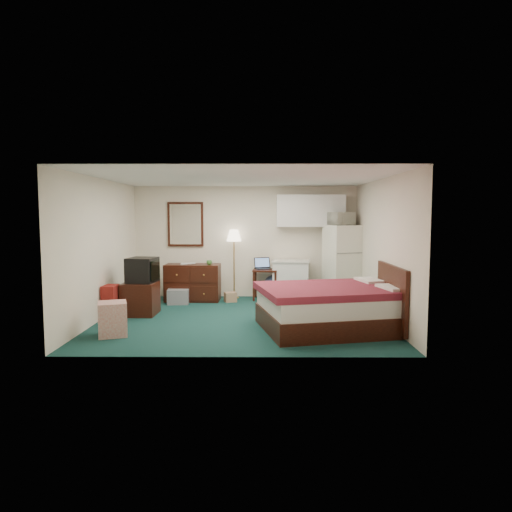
{
  "coord_description": "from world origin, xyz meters",
  "views": [
    {
      "loc": [
        0.31,
        -8.07,
        1.85
      ],
      "look_at": [
        0.25,
        0.36,
        1.1
      ],
      "focal_mm": 32.0,
      "sensor_mm": 36.0,
      "label": 1
    }
  ],
  "objects_px": {
    "floor_lamp": "(234,264)",
    "desk": "(265,284)",
    "bed": "(331,308)",
    "kitchen_counter": "(291,281)",
    "tv_stand": "(140,298)",
    "fridge": "(343,263)",
    "dresser": "(193,282)",
    "suitcase": "(111,302)"
  },
  "relations": [
    {
      "from": "desk",
      "to": "dresser",
      "type": "bearing_deg",
      "value": -169.09
    },
    {
      "from": "bed",
      "to": "tv_stand",
      "type": "height_order",
      "value": "bed"
    },
    {
      "from": "floor_lamp",
      "to": "fridge",
      "type": "xyz_separation_m",
      "value": [
        2.38,
        -0.26,
        0.05
      ]
    },
    {
      "from": "dresser",
      "to": "fridge",
      "type": "relative_size",
      "value": 0.71
    },
    {
      "from": "fridge",
      "to": "tv_stand",
      "type": "relative_size",
      "value": 2.5
    },
    {
      "from": "dresser",
      "to": "fridge",
      "type": "distance_m",
      "value": 3.29
    },
    {
      "from": "floor_lamp",
      "to": "fridge",
      "type": "relative_size",
      "value": 0.94
    },
    {
      "from": "desk",
      "to": "suitcase",
      "type": "relative_size",
      "value": 1.11
    },
    {
      "from": "kitchen_counter",
      "to": "tv_stand",
      "type": "relative_size",
      "value": 1.27
    },
    {
      "from": "dresser",
      "to": "fridge",
      "type": "bearing_deg",
      "value": 3.87
    },
    {
      "from": "dresser",
      "to": "suitcase",
      "type": "bearing_deg",
      "value": -123.05
    },
    {
      "from": "kitchen_counter",
      "to": "suitcase",
      "type": "relative_size",
      "value": 1.39
    },
    {
      "from": "floor_lamp",
      "to": "fridge",
      "type": "height_order",
      "value": "fridge"
    },
    {
      "from": "kitchen_counter",
      "to": "bed",
      "type": "xyz_separation_m",
      "value": [
        0.46,
        -2.65,
        -0.07
      ]
    },
    {
      "from": "desk",
      "to": "suitcase",
      "type": "xyz_separation_m",
      "value": [
        -2.8,
        -1.91,
        -0.03
      ]
    },
    {
      "from": "fridge",
      "to": "bed",
      "type": "height_order",
      "value": "fridge"
    },
    {
      "from": "desk",
      "to": "bed",
      "type": "relative_size",
      "value": 0.31
    },
    {
      "from": "bed",
      "to": "dresser",
      "type": "bearing_deg",
      "value": 124.14
    },
    {
      "from": "floor_lamp",
      "to": "suitcase",
      "type": "distance_m",
      "value": 2.98
    },
    {
      "from": "dresser",
      "to": "floor_lamp",
      "type": "xyz_separation_m",
      "value": [
        0.88,
        0.34,
        0.37
      ]
    },
    {
      "from": "fridge",
      "to": "tv_stand",
      "type": "xyz_separation_m",
      "value": [
        -4.04,
        -1.47,
        -0.52
      ]
    },
    {
      "from": "suitcase",
      "to": "kitchen_counter",
      "type": "bearing_deg",
      "value": 31.83
    },
    {
      "from": "desk",
      "to": "suitcase",
      "type": "distance_m",
      "value": 3.39
    },
    {
      "from": "kitchen_counter",
      "to": "tv_stand",
      "type": "height_order",
      "value": "kitchen_counter"
    },
    {
      "from": "desk",
      "to": "fridge",
      "type": "relative_size",
      "value": 0.41
    },
    {
      "from": "dresser",
      "to": "bed",
      "type": "distance_m",
      "value": 3.6
    },
    {
      "from": "dresser",
      "to": "kitchen_counter",
      "type": "relative_size",
      "value": 1.4
    },
    {
      "from": "kitchen_counter",
      "to": "bed",
      "type": "distance_m",
      "value": 2.69
    },
    {
      "from": "desk",
      "to": "bed",
      "type": "xyz_separation_m",
      "value": [
        1.03,
        -2.67,
        0.01
      ]
    },
    {
      "from": "floor_lamp",
      "to": "desk",
      "type": "distance_m",
      "value": 0.83
    },
    {
      "from": "dresser",
      "to": "tv_stand",
      "type": "distance_m",
      "value": 1.59
    },
    {
      "from": "dresser",
      "to": "tv_stand",
      "type": "xyz_separation_m",
      "value": [
        -0.78,
        -1.39,
        -0.1
      ]
    },
    {
      "from": "desk",
      "to": "tv_stand",
      "type": "relative_size",
      "value": 1.02
    },
    {
      "from": "kitchen_counter",
      "to": "tv_stand",
      "type": "distance_m",
      "value": 3.32
    },
    {
      "from": "desk",
      "to": "fridge",
      "type": "height_order",
      "value": "fridge"
    },
    {
      "from": "fridge",
      "to": "tv_stand",
      "type": "height_order",
      "value": "fridge"
    },
    {
      "from": "desk",
      "to": "bed",
      "type": "bearing_deg",
      "value": -64.55
    },
    {
      "from": "desk",
      "to": "suitcase",
      "type": "height_order",
      "value": "desk"
    },
    {
      "from": "dresser",
      "to": "bed",
      "type": "relative_size",
      "value": 0.54
    },
    {
      "from": "suitcase",
      "to": "bed",
      "type": "bearing_deg",
      "value": -8.7
    },
    {
      "from": "suitcase",
      "to": "dresser",
      "type": "bearing_deg",
      "value": 57.05
    },
    {
      "from": "fridge",
      "to": "floor_lamp",
      "type": "bearing_deg",
      "value": 155.64
    }
  ]
}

